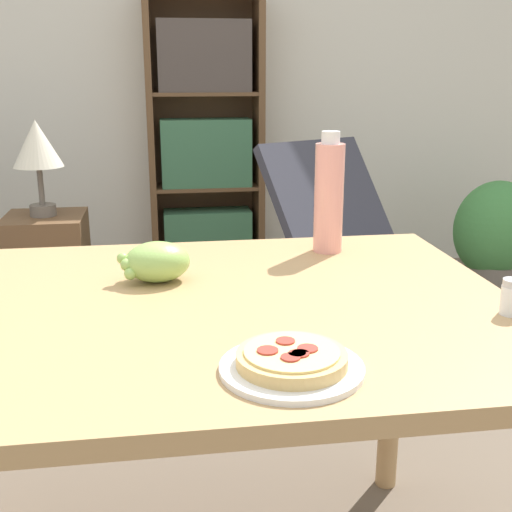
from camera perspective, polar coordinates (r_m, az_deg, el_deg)
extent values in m
cube|color=silver|center=(3.84, -9.61, 17.64)|extent=(8.00, 0.05, 2.60)
cube|color=tan|center=(1.26, -6.74, -4.96)|extent=(1.32, 0.92, 0.03)
cylinder|color=tan|center=(1.89, 12.03, -10.23)|extent=(0.06, 0.06, 0.72)
cylinder|color=white|center=(0.98, 3.18, -9.92)|extent=(0.22, 0.22, 0.01)
cylinder|color=#DBB26B|center=(0.97, 3.19, -9.12)|extent=(0.17, 0.17, 0.02)
cylinder|color=#EACC7A|center=(0.97, 3.21, -8.48)|extent=(0.14, 0.14, 0.00)
cylinder|color=#A83328|center=(0.94, 3.09, -8.99)|extent=(0.03, 0.03, 0.00)
cylinder|color=#A83328|center=(0.95, 3.98, -8.65)|extent=(0.03, 0.03, 0.00)
cylinder|color=#A83328|center=(0.96, 1.04, -8.39)|extent=(0.03, 0.03, 0.00)
cylinder|color=#A83328|center=(0.97, 4.61, -8.20)|extent=(0.03, 0.03, 0.00)
cylinder|color=#A83328|center=(0.95, 3.68, -8.65)|extent=(0.03, 0.03, 0.00)
cylinder|color=#A83328|center=(1.00, 2.63, -7.55)|extent=(0.03, 0.03, 0.00)
ellipsoid|color=#93BC5B|center=(1.38, -8.76, -0.51)|extent=(0.14, 0.11, 0.09)
sphere|color=#93BC5B|center=(1.38, -11.77, -0.21)|extent=(0.03, 0.03, 0.03)
sphere|color=#93BC5B|center=(1.42, -8.40, -0.72)|extent=(0.02, 0.02, 0.02)
sphere|color=#93BC5B|center=(1.40, -9.40, -1.57)|extent=(0.02, 0.02, 0.02)
sphere|color=#93BC5B|center=(1.40, -11.03, -0.29)|extent=(0.02, 0.02, 0.02)
sphere|color=#93BC5B|center=(1.39, -7.83, -0.75)|extent=(0.03, 0.03, 0.03)
sphere|color=#93BC5B|center=(1.39, -9.52, -1.28)|extent=(0.02, 0.02, 0.02)
sphere|color=#93BC5B|center=(1.37, -11.41, -0.77)|extent=(0.03, 0.03, 0.03)
sphere|color=#93BC5B|center=(1.39, -6.97, -1.13)|extent=(0.02, 0.02, 0.02)
sphere|color=#93BC5B|center=(1.36, -8.17, -0.86)|extent=(0.02, 0.02, 0.02)
sphere|color=#93BC5B|center=(1.36, -10.65, -0.68)|extent=(0.03, 0.03, 0.03)
sphere|color=#93BC5B|center=(1.36, -11.11, -1.55)|extent=(0.03, 0.03, 0.03)
cylinder|color=pink|center=(1.59, 6.49, 5.10)|extent=(0.07, 0.07, 0.27)
cylinder|color=white|center=(1.56, 6.66, 10.43)|extent=(0.04, 0.04, 0.03)
cylinder|color=white|center=(1.28, 21.77, -3.69)|extent=(0.04, 0.04, 0.05)
cube|color=slate|center=(2.93, 9.14, -6.88)|extent=(0.71, 0.72, 0.10)
cube|color=#383842|center=(2.76, 9.86, -1.53)|extent=(0.73, 0.70, 0.14)
cube|color=#383842|center=(2.93, 6.58, 4.53)|extent=(0.69, 0.62, 0.55)
cube|color=brown|center=(3.69, -9.31, 9.98)|extent=(0.04, 0.28, 1.61)
cube|color=brown|center=(3.74, 0.22, 10.26)|extent=(0.04, 0.28, 1.61)
cube|color=brown|center=(3.84, -4.67, 10.36)|extent=(0.65, 0.01, 1.61)
cube|color=brown|center=(3.86, -4.27, -1.47)|extent=(0.57, 0.27, 0.02)
cube|color=#3D704C|center=(3.79, -4.30, 1.29)|extent=(0.50, 0.20, 0.38)
cube|color=brown|center=(3.74, -4.43, 6.18)|extent=(0.57, 0.27, 0.02)
cube|color=#3D704C|center=(3.69, -4.48, 9.15)|extent=(0.50, 0.20, 0.38)
cube|color=brown|center=(3.68, -4.61, 14.19)|extent=(0.57, 0.27, 0.02)
cube|color=#4C423D|center=(3.66, -4.66, 17.28)|extent=(0.50, 0.20, 0.38)
cube|color=brown|center=(3.00, -17.87, -2.02)|extent=(0.34, 0.34, 0.58)
cylinder|color=#665B51|center=(2.92, -18.40, 3.89)|extent=(0.11, 0.11, 0.05)
cylinder|color=#665B51|center=(2.90, -18.59, 5.94)|extent=(0.02, 0.02, 0.16)
cone|color=beige|center=(2.88, -18.91, 9.45)|extent=(0.21, 0.21, 0.20)
cylinder|color=#70665B|center=(3.75, 20.18, -1.86)|extent=(0.29, 0.29, 0.18)
ellipsoid|color=#428442|center=(3.68, 20.59, 2.21)|extent=(0.46, 0.39, 0.53)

